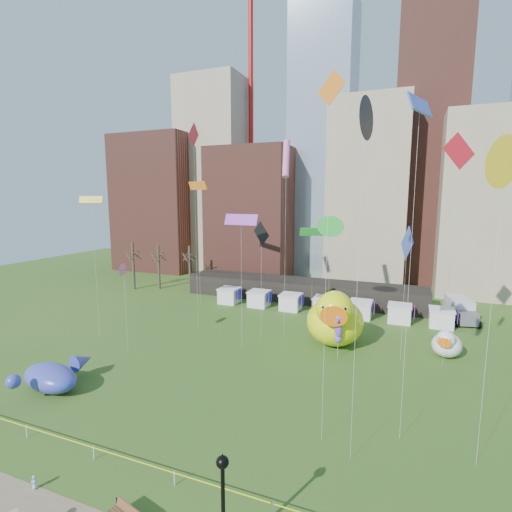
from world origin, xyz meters
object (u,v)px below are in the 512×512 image
at_px(small_duck, 447,344).
at_px(whale_inflatable, 53,376).
at_px(big_duck, 335,319).
at_px(toddler, 34,482).
at_px(seahorse_purple, 338,325).
at_px(lamppost, 223,498).
at_px(seahorse_green, 336,309).
at_px(box_truck, 460,309).

relative_size(small_duck, whale_inflatable, 0.57).
relative_size(big_duck, toddler, 11.18).
relative_size(small_duck, seahorse_purple, 0.89).
bearing_deg(seahorse_purple, whale_inflatable, -141.42).
relative_size(seahorse_purple, lamppost, 0.88).
distance_m(seahorse_green, lamppost, 28.05).
height_order(seahorse_purple, toddler, seahorse_purple).
bearing_deg(small_duck, lamppost, -98.85).
distance_m(small_duck, seahorse_purple, 11.48).
bearing_deg(big_duck, small_duck, -2.39).
bearing_deg(big_duck, seahorse_purple, -81.97).
xyz_separation_m(small_duck, seahorse_green, (-11.25, -0.95, 2.72)).
xyz_separation_m(seahorse_purple, toddler, (-12.68, -24.54, -3.08)).
bearing_deg(whale_inflatable, small_duck, 41.24).
height_order(seahorse_green, seahorse_purple, seahorse_green).
bearing_deg(seahorse_green, whale_inflatable, -115.50).
height_order(box_truck, toddler, box_truck).
relative_size(big_duck, box_truck, 1.28).
relative_size(big_duck, small_duck, 2.10).
bearing_deg(box_truck, whale_inflatable, -146.93).
relative_size(seahorse_green, whale_inflatable, 0.78).
bearing_deg(lamppost, toddler, -180.00).
distance_m(seahorse_green, toddler, 30.65).
xyz_separation_m(whale_inflatable, box_truck, (34.65, 34.40, 0.29)).
bearing_deg(seahorse_green, seahorse_purple, -54.30).
distance_m(small_duck, whale_inflatable, 37.78).
xyz_separation_m(small_duck, toddler, (-23.05, -28.99, -1.00)).
xyz_separation_m(big_duck, toddler, (-11.72, -27.88, -2.63)).
relative_size(big_duck, whale_inflatable, 1.20).
height_order(big_duck, toddler, big_duck).
xyz_separation_m(small_duck, box_truck, (2.69, 14.26, 0.05)).
relative_size(seahorse_green, lamppost, 1.08).
xyz_separation_m(big_duck, seahorse_green, (0.09, 0.16, 1.09)).
height_order(whale_inflatable, box_truck, box_truck).
height_order(seahorse_green, lamppost, seahorse_green).
distance_m(small_duck, seahorse_green, 11.62).
bearing_deg(seahorse_purple, small_duck, 25.79).
xyz_separation_m(small_duck, lamppost, (-11.08, -28.99, 1.92)).
bearing_deg(whale_inflatable, seahorse_green, 51.84).
bearing_deg(small_duck, toddler, -116.43).
height_order(small_duck, toddler, small_duck).
distance_m(whale_inflatable, box_truck, 48.83).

